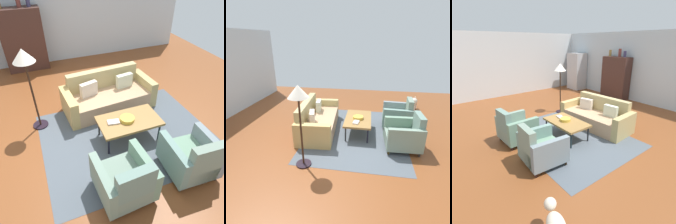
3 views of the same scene
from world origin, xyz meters
TOP-DOWN VIEW (x-y plane):
  - ground_plane at (0.00, 0.00)m, footprint 10.66×10.66m
  - wall_back at (0.00, 3.77)m, footprint 8.88×0.12m
  - wall_left at (-4.44, 0.00)m, footprint 0.12×7.55m
  - area_rug at (0.60, -0.58)m, footprint 3.40×2.60m
  - couch at (0.59, 0.56)m, footprint 2.16×1.06m
  - coffee_table at (0.60, -0.63)m, footprint 1.20×0.70m
  - armchair_left at (0.00, -1.79)m, footprint 0.84×0.84m
  - armchair_right at (1.20, -1.79)m, footprint 0.85×0.85m
  - fruit_bowl at (0.56, -0.63)m, footprint 0.28×0.28m
  - book_stack at (0.28, -0.59)m, footprint 0.25×0.18m
  - cabinet at (-1.00, 3.43)m, footprint 1.20×0.51m
  - vase_tall at (-1.40, 3.42)m, footprint 0.11×0.11m
  - vase_round at (-0.90, 3.42)m, footprint 0.12×0.12m
  - vase_small at (-0.65, 3.42)m, footprint 0.12×0.12m
  - refrigerator at (-3.44, 3.32)m, footprint 0.80×0.73m
  - floor_lamp at (-1.03, 0.40)m, footprint 0.40×0.40m
  - dog at (2.75, -2.52)m, footprint 0.68×0.37m

SIDE VIEW (x-z plane):
  - ground_plane at x=0.00m, z-range 0.00..0.00m
  - area_rug at x=0.60m, z-range 0.00..0.01m
  - couch at x=0.59m, z-range -0.14..0.72m
  - dog at x=2.75m, z-range 0.08..0.55m
  - armchair_left at x=0.00m, z-range -0.10..0.78m
  - armchair_right at x=1.20m, z-range -0.10..0.78m
  - coffee_table at x=0.60m, z-range 0.19..0.64m
  - book_stack at x=0.28m, z-range 0.45..0.48m
  - fruit_bowl at x=0.56m, z-range 0.45..0.52m
  - cabinet at x=-1.00m, z-range 0.00..1.80m
  - refrigerator at x=-3.44m, z-range 0.00..1.85m
  - wall_back at x=0.00m, z-range 0.00..2.80m
  - wall_left at x=-4.44m, z-range 0.00..2.80m
  - floor_lamp at x=-1.03m, z-range 0.58..2.30m
  - vase_small at x=-0.65m, z-range 1.80..2.05m
  - vase_tall at x=-1.40m, z-range 1.80..2.07m
  - vase_round at x=-0.90m, z-range 1.80..2.13m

